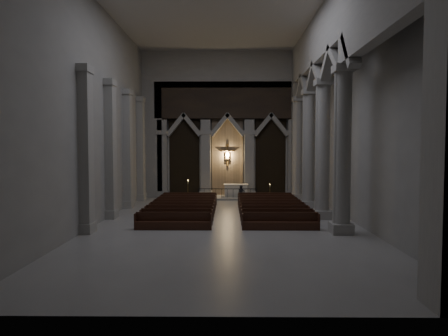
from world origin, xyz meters
The scene contains 11 objects.
room centered at (0.00, 0.00, 7.60)m, with size 24.00×24.10×12.00m.
sanctuary_wall centered at (0.00, 11.54, 6.62)m, with size 14.00×0.77×12.00m.
right_arcade centered at (5.50, 1.33, 7.83)m, with size 1.00×24.00×12.00m.
left_pilasters centered at (-6.75, 3.50, 3.91)m, with size 0.60×13.00×8.03m.
sanctuary_step centered at (0.00, 10.60, 0.07)m, with size 8.50×2.60×0.15m, color #A29F97.
altar centered at (0.69, 10.61, 0.66)m, with size 1.99×0.80×1.01m.
altar_rail centered at (0.00, 9.72, 0.60)m, with size 4.65×0.09×0.91m.
candle_stand_left centered at (-3.09, 9.56, 0.43)m, with size 0.27×0.27×1.58m.
candle_stand_right centered at (3.27, 8.93, 0.36)m, with size 0.22×0.22×1.32m.
pews centered at (0.00, 2.70, 0.28)m, with size 9.27×9.14×0.86m.
worshipper centered at (1.03, 7.75, 0.66)m, with size 0.48×0.31×1.31m, color black.
Camera 1 is at (0.07, -21.54, 4.15)m, focal length 32.00 mm.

